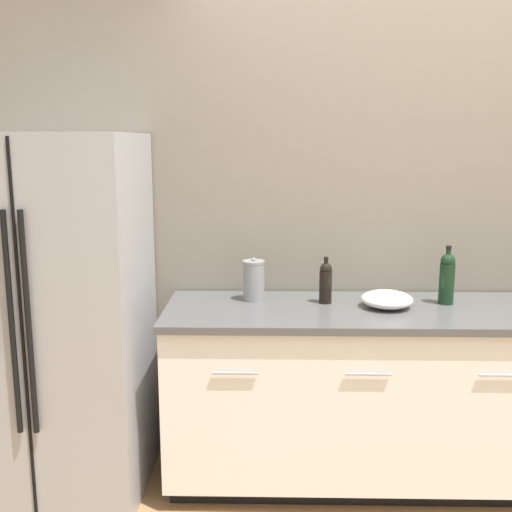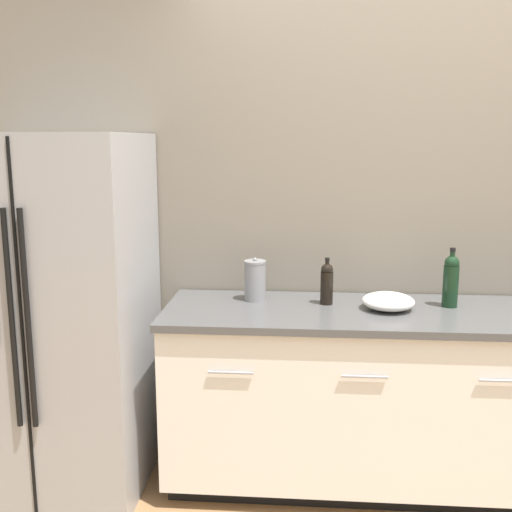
{
  "view_description": "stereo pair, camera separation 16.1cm",
  "coord_description": "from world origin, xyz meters",
  "px_view_note": "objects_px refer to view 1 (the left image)",
  "views": [
    {
      "loc": [
        -0.8,
        -1.98,
        1.7
      ],
      "look_at": [
        -0.86,
        0.81,
        1.16
      ],
      "focal_mm": 42.0,
      "sensor_mm": 36.0,
      "label": 1
    },
    {
      "loc": [
        -0.64,
        -1.98,
        1.7
      ],
      "look_at": [
        -0.86,
        0.81,
        1.16
      ],
      "focal_mm": 42.0,
      "sensor_mm": 36.0,
      "label": 2
    }
  ],
  "objects_px": {
    "wine_bottle": "(447,277)",
    "mixing_bowl": "(387,299)",
    "oil_bottle": "(326,282)",
    "steel_canister": "(254,280)",
    "refrigerator": "(55,317)"
  },
  "relations": [
    {
      "from": "steel_canister",
      "to": "refrigerator",
      "type": "bearing_deg",
      "value": -168.99
    },
    {
      "from": "wine_bottle",
      "to": "oil_bottle",
      "type": "bearing_deg",
      "value": 179.91
    },
    {
      "from": "wine_bottle",
      "to": "mixing_bowl",
      "type": "distance_m",
      "value": 0.33
    },
    {
      "from": "refrigerator",
      "to": "mixing_bowl",
      "type": "relative_size",
      "value": 6.98
    },
    {
      "from": "wine_bottle",
      "to": "oil_bottle",
      "type": "height_order",
      "value": "wine_bottle"
    },
    {
      "from": "refrigerator",
      "to": "steel_canister",
      "type": "xyz_separation_m",
      "value": [
        0.95,
        0.18,
        0.14
      ]
    },
    {
      "from": "oil_bottle",
      "to": "mixing_bowl",
      "type": "height_order",
      "value": "oil_bottle"
    },
    {
      "from": "oil_bottle",
      "to": "steel_canister",
      "type": "height_order",
      "value": "oil_bottle"
    },
    {
      "from": "steel_canister",
      "to": "mixing_bowl",
      "type": "distance_m",
      "value": 0.66
    },
    {
      "from": "oil_bottle",
      "to": "mixing_bowl",
      "type": "distance_m",
      "value": 0.31
    },
    {
      "from": "refrigerator",
      "to": "oil_bottle",
      "type": "height_order",
      "value": "refrigerator"
    },
    {
      "from": "wine_bottle",
      "to": "steel_canister",
      "type": "bearing_deg",
      "value": 177.35
    },
    {
      "from": "wine_bottle",
      "to": "steel_canister",
      "type": "distance_m",
      "value": 0.95
    },
    {
      "from": "steel_canister",
      "to": "mixing_bowl",
      "type": "bearing_deg",
      "value": -10.21
    },
    {
      "from": "wine_bottle",
      "to": "mixing_bowl",
      "type": "xyz_separation_m",
      "value": [
        -0.3,
        -0.07,
        -0.09
      ]
    }
  ]
}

